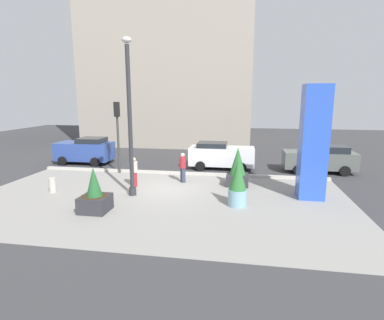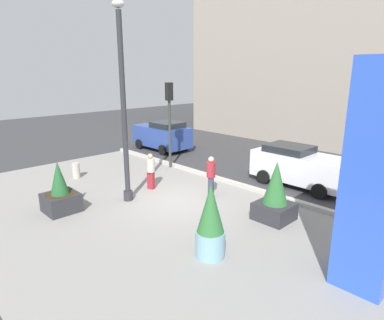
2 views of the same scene
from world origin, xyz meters
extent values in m
plane|color=#38383A|center=(0.00, 4.00, 0.00)|extent=(60.00, 60.00, 0.00)
cube|color=gray|center=(0.00, -2.00, 0.00)|extent=(18.00, 10.00, 0.02)
cube|color=#B7B2A8|center=(0.00, 3.12, 0.08)|extent=(18.00, 0.24, 0.16)
cylinder|color=#2D2D33|center=(-1.38, -1.39, 0.20)|extent=(0.36, 0.36, 0.40)
cylinder|color=#2D2D33|center=(-1.38, -1.39, 3.54)|extent=(0.20, 0.20, 7.08)
ellipsoid|color=silver|center=(-1.38, -1.39, 7.26)|extent=(0.44, 0.44, 0.28)
cube|color=blue|center=(7.13, -0.34, 2.66)|extent=(1.17, 1.17, 5.32)
cylinder|color=#7AA8B7|center=(3.73, -2.08, 0.38)|extent=(0.83, 0.83, 0.75)
cylinder|color=#382819|center=(3.73, -2.08, 0.73)|extent=(0.76, 0.76, 0.04)
cone|color=#2D6B33|center=(3.73, -2.08, 1.44)|extent=(0.75, 0.75, 1.38)
cube|color=#2D2D33|center=(-2.16, -3.77, 0.34)|extent=(1.15, 1.15, 0.69)
cylinder|color=#382819|center=(-2.16, -3.77, 0.67)|extent=(1.10, 1.10, 0.04)
cone|color=#235B2D|center=(-2.16, -3.77, 1.30)|extent=(0.66, 0.66, 1.22)
cube|color=#2D2D33|center=(3.65, 1.25, 0.30)|extent=(1.19, 1.19, 0.61)
cylinder|color=#382819|center=(3.65, 1.25, 0.59)|extent=(1.13, 1.13, 0.04)
cone|color=#2D6B33|center=(3.65, 1.25, 1.35)|extent=(0.86, 0.86, 1.49)
cylinder|color=#B2ADA3|center=(-5.56, -1.59, 0.38)|extent=(0.36, 0.36, 0.75)
cylinder|color=#333833|center=(-3.83, 2.90, 1.78)|extent=(0.14, 0.14, 3.56)
cube|color=black|center=(-3.83, 2.90, 4.01)|extent=(0.28, 0.32, 0.90)
sphere|color=green|center=(-3.83, 3.07, 3.74)|extent=(0.18, 0.18, 0.18)
cube|color=#2D4793|center=(-7.45, 5.26, 0.91)|extent=(3.96, 1.93, 1.27)
cube|color=#1E2328|center=(-6.86, 5.27, 1.71)|extent=(1.79, 1.68, 0.34)
cylinder|color=black|center=(-8.66, 4.31, 0.32)|extent=(0.64, 0.23, 0.64)
cylinder|color=black|center=(-8.68, 6.19, 0.32)|extent=(0.64, 0.23, 0.64)
cylinder|color=black|center=(-6.22, 4.33, 0.32)|extent=(0.64, 0.23, 0.64)
cylinder|color=black|center=(-6.24, 6.22, 0.32)|extent=(0.64, 0.23, 0.64)
cube|color=silver|center=(2.51, 5.15, 0.87)|extent=(4.29, 1.79, 1.19)
cube|color=#1E2328|center=(1.87, 5.15, 1.62)|extent=(1.94, 1.57, 0.31)
cylinder|color=black|center=(3.84, 6.04, 0.32)|extent=(0.64, 0.22, 0.64)
cylinder|color=black|center=(3.85, 4.27, 0.32)|extent=(0.64, 0.22, 0.64)
cylinder|color=black|center=(1.18, 6.03, 0.32)|extent=(0.64, 0.22, 0.64)
cylinder|color=black|center=(1.19, 4.26, 0.32)|extent=(0.64, 0.22, 0.64)
cube|color=#565B56|center=(8.72, 5.15, 0.80)|extent=(4.40, 1.75, 1.06)
cube|color=#1E2328|center=(9.38, 5.16, 1.54)|extent=(1.99, 1.52, 0.41)
cylinder|color=black|center=(7.37, 4.28, 0.32)|extent=(0.64, 0.23, 0.64)
cylinder|color=black|center=(7.35, 5.99, 0.32)|extent=(0.64, 0.23, 0.64)
cylinder|color=black|center=(10.09, 4.31, 0.32)|extent=(0.64, 0.23, 0.64)
cylinder|color=black|center=(10.07, 6.02, 0.32)|extent=(0.64, 0.23, 0.64)
cube|color=maroon|center=(-1.81, 0.07, 0.40)|extent=(0.33, 0.27, 0.79)
cylinder|color=#B2AD9E|center=(-1.81, 0.07, 1.09)|extent=(0.45, 0.45, 0.59)
sphere|color=tan|center=(-1.81, 0.07, 1.49)|extent=(0.21, 0.21, 0.21)
cube|color=#33384C|center=(0.60, 1.31, 0.42)|extent=(0.32, 0.34, 0.84)
cylinder|color=maroon|center=(0.60, 1.31, 1.15)|extent=(0.50, 0.50, 0.63)
sphere|color=beige|center=(0.60, 1.31, 1.58)|extent=(0.23, 0.23, 0.23)
camera|label=1|loc=(3.90, -15.32, 4.74)|focal=28.96mm
camera|label=2|loc=(9.33, -8.19, 4.99)|focal=31.03mm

